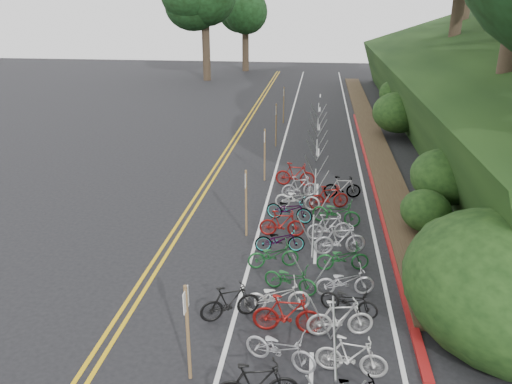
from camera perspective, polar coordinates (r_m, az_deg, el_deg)
ground at (r=14.04m, az=-6.62°, el=-13.72°), size 120.00×120.00×0.00m
road_markings at (r=22.83m, az=0.81°, el=0.60°), size 7.47×80.00×0.01m
red_curb at (r=24.63m, az=13.12°, el=1.70°), size 0.25×28.00×0.10m
embankment at (r=32.26m, az=25.44°, el=9.38°), size 14.30×48.14×9.11m
bike_rack_front at (r=11.60m, az=8.85°, el=-16.96°), size 1.16×2.93×1.21m
bike_racks_rest at (r=25.19m, az=6.94°, el=4.46°), size 1.14×23.00×1.17m
signpost_near at (r=11.26m, az=-7.84°, el=-15.01°), size 0.08×0.40×2.41m
signposts_rest at (r=26.11m, az=1.72°, el=6.51°), size 0.08×18.40×2.50m
bike_front at (r=13.56m, az=-2.98°, el=-12.46°), size 1.15×1.69×0.99m
bike_valet at (r=16.30m, az=6.15°, el=-6.45°), size 3.28×15.34×1.10m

